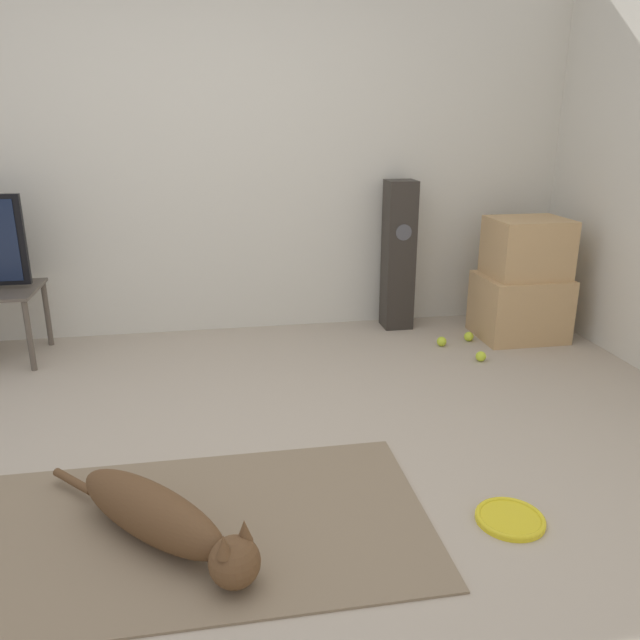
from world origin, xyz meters
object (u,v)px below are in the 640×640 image
dog (162,519)px  cardboard_box_upper (527,248)px  floor_speaker (398,256)px  tennis_ball_loose_on_carpet (442,341)px  cardboard_box_lower (519,307)px  frisbee (510,518)px  tennis_ball_by_boxes (469,337)px  tennis_ball_near_speaker (481,356)px

dog → cardboard_box_upper: cardboard_box_upper is taller
floor_speaker → tennis_ball_loose_on_carpet: size_ratio=16.27×
cardboard_box_lower → cardboard_box_upper: 0.42m
dog → frisbee: 1.32m
cardboard_box_lower → cardboard_box_upper: size_ratio=1.14×
cardboard_box_upper → tennis_ball_loose_on_carpet: bearing=-170.0°
dog → tennis_ball_loose_on_carpet: 2.52m
dog → tennis_ball_loose_on_carpet: bearing=46.2°
tennis_ball_by_boxes → cardboard_box_upper: bearing=6.8°
frisbee → floor_speaker: size_ratio=0.25×
frisbee → cardboard_box_upper: bearing=62.4°
frisbee → tennis_ball_by_boxes: 2.07m
floor_speaker → tennis_ball_near_speaker: (0.33, -0.78, -0.50)m
dog → tennis_ball_by_boxes: size_ratio=12.90×
dog → tennis_ball_loose_on_carpet: (1.74, 1.82, -0.08)m
dog → cardboard_box_upper: size_ratio=1.68×
tennis_ball_loose_on_carpet → tennis_ball_near_speaker: bearing=-64.4°
floor_speaker → cardboard_box_lower: bearing=-25.3°
cardboard_box_upper → tennis_ball_by_boxes: 0.73m
dog → floor_speaker: floor_speaker is taller
frisbee → tennis_ball_by_boxes: size_ratio=4.04×
cardboard_box_upper → tennis_ball_loose_on_carpet: size_ratio=7.69×
cardboard_box_upper → tennis_ball_loose_on_carpet: 0.87m
tennis_ball_by_boxes → frisbee: bearing=-108.5°
floor_speaker → tennis_ball_loose_on_carpet: 0.71m
tennis_ball_by_boxes → tennis_ball_loose_on_carpet: (-0.22, -0.06, 0.00)m
dog → floor_speaker: (1.56, 2.29, 0.42)m
cardboard_box_lower → floor_speaker: size_ratio=0.54×
cardboard_box_upper → tennis_ball_near_speaker: (-0.47, -0.42, -0.61)m
dog → frisbee: (1.31, -0.08, -0.10)m
dog → tennis_ball_loose_on_carpet: size_ratio=12.90×
cardboard_box_lower → tennis_ball_loose_on_carpet: bearing=-170.7°
dog → frisbee: size_ratio=3.19×
cardboard_box_upper → floor_speaker: size_ratio=0.47×
frisbee → tennis_ball_loose_on_carpet: 1.95m
cardboard_box_upper → floor_speaker: floor_speaker is taller
tennis_ball_near_speaker → frisbee: bearing=-110.0°
floor_speaker → tennis_ball_by_boxes: floor_speaker is taller
tennis_ball_near_speaker → cardboard_box_upper: bearing=41.6°
cardboard_box_lower → tennis_ball_by_boxes: (-0.38, -0.04, -0.19)m
frisbee → tennis_ball_near_speaker: bearing=70.0°
tennis_ball_near_speaker → tennis_ball_loose_on_carpet: bearing=115.6°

